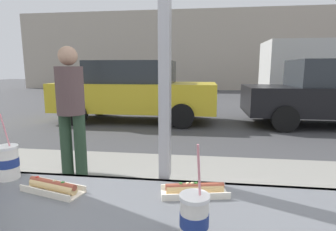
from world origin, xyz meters
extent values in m
plane|color=#424244|center=(0.00, 8.00, 0.00)|extent=(60.00, 60.00, 0.00)
cube|color=gray|center=(0.00, 1.60, 0.06)|extent=(16.00, 2.80, 0.13)
cube|color=#404245|center=(0.00, 0.03, 0.97)|extent=(2.12, 0.02, 0.02)
cube|color=#9E9EA3|center=(0.00, 0.08, 1.63)|extent=(0.05, 0.08, 1.29)
cube|color=#A89E8E|center=(0.00, 19.36, 2.87)|extent=(28.00, 1.20, 5.73)
cylinder|color=silver|center=(0.16, -0.41, 1.05)|extent=(0.08, 0.08, 0.14)
cylinder|color=navy|center=(0.16, -0.41, 1.06)|extent=(0.09, 0.09, 0.04)
cylinder|color=black|center=(0.16, -0.41, 1.12)|extent=(0.08, 0.08, 0.01)
cylinder|color=white|center=(0.16, -0.41, 1.13)|extent=(0.09, 0.09, 0.01)
cylinder|color=pink|center=(0.17, -0.42, 1.19)|extent=(0.02, 0.04, 0.20)
cylinder|color=white|center=(-0.73, -0.05, 1.06)|extent=(0.10, 0.10, 0.15)
cylinder|color=navy|center=(-0.73, -0.05, 1.06)|extent=(0.10, 0.10, 0.04)
cylinder|color=black|center=(-0.73, -0.05, 1.13)|extent=(0.09, 0.09, 0.01)
cylinder|color=white|center=(-0.73, -0.05, 1.14)|extent=(0.10, 0.10, 0.01)
cylinder|color=pink|center=(-0.72, -0.05, 1.20)|extent=(0.01, 0.05, 0.20)
cube|color=beige|center=(-0.45, -0.15, 0.99)|extent=(0.29, 0.16, 0.01)
cube|color=beige|center=(-0.46, -0.20, 1.00)|extent=(0.26, 0.08, 0.03)
cube|color=beige|center=(-0.43, -0.11, 1.00)|extent=(0.26, 0.08, 0.03)
cylinder|color=#DBB77A|center=(-0.45, -0.15, 1.01)|extent=(0.23, 0.10, 0.04)
cylinder|color=#9E4733|center=(-0.45, -0.15, 1.02)|extent=(0.24, 0.09, 0.03)
cube|color=#337A2D|center=(-0.39, -0.16, 1.03)|extent=(0.01, 0.01, 0.01)
cube|color=beige|center=(-0.43, -0.15, 1.03)|extent=(0.01, 0.01, 0.01)
cube|color=red|center=(-0.53, -0.13, 1.03)|extent=(0.01, 0.01, 0.01)
cube|color=silver|center=(0.15, -0.10, 0.99)|extent=(0.29, 0.14, 0.01)
cube|color=silver|center=(0.16, -0.15, 1.00)|extent=(0.27, 0.06, 0.03)
cube|color=silver|center=(0.14, -0.06, 1.00)|extent=(0.27, 0.06, 0.03)
cylinder|color=tan|center=(0.15, -0.10, 1.01)|extent=(0.24, 0.09, 0.04)
cylinder|color=#9E4733|center=(0.15, -0.10, 1.02)|extent=(0.24, 0.07, 0.03)
cube|color=beige|center=(0.14, -0.10, 1.03)|extent=(0.02, 0.01, 0.01)
cube|color=#337A2D|center=(0.09, -0.11, 1.03)|extent=(0.01, 0.01, 0.01)
cube|color=#337A2D|center=(0.15, -0.10, 1.03)|extent=(0.01, 0.01, 0.01)
cube|color=beige|center=(0.12, -0.11, 1.03)|extent=(0.02, 0.01, 0.01)
cube|color=gold|center=(-1.78, 6.39, 0.72)|extent=(4.60, 1.70, 0.79)
cube|color=#282D33|center=(-1.87, 6.39, 1.42)|extent=(2.39, 1.50, 0.62)
cylinder|color=black|center=(-0.36, 7.24, 0.32)|extent=(0.64, 0.18, 0.64)
cylinder|color=black|center=(-0.36, 5.54, 0.32)|extent=(0.64, 0.18, 0.64)
cylinder|color=black|center=(-3.21, 7.24, 0.32)|extent=(0.64, 0.18, 0.64)
cylinder|color=black|center=(-3.21, 5.54, 0.32)|extent=(0.64, 0.18, 0.64)
cube|color=black|center=(3.47, 6.39, 0.68)|extent=(4.30, 1.84, 0.73)
cylinder|color=black|center=(2.14, 7.31, 0.32)|extent=(0.64, 0.18, 0.64)
cylinder|color=black|center=(2.14, 5.47, 0.32)|extent=(0.64, 0.18, 0.64)
cube|color=beige|center=(5.30, 10.87, 1.55)|extent=(5.12, 2.20, 2.21)
cylinder|color=black|center=(4.36, 11.97, 0.45)|extent=(0.90, 0.24, 0.90)
cylinder|color=black|center=(4.36, 9.77, 0.45)|extent=(0.90, 0.24, 0.90)
cylinder|color=#2E4833|center=(-1.46, 1.81, 0.55)|extent=(0.14, 0.14, 0.84)
cylinder|color=#2E4833|center=(-1.28, 1.81, 0.55)|extent=(0.14, 0.14, 0.84)
cylinder|color=brown|center=(-1.37, 1.81, 1.25)|extent=(0.32, 0.32, 0.56)
sphere|color=tan|center=(-1.37, 1.81, 1.65)|extent=(0.22, 0.22, 0.22)
camera|label=1|loc=(0.17, -1.14, 1.49)|focal=28.56mm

